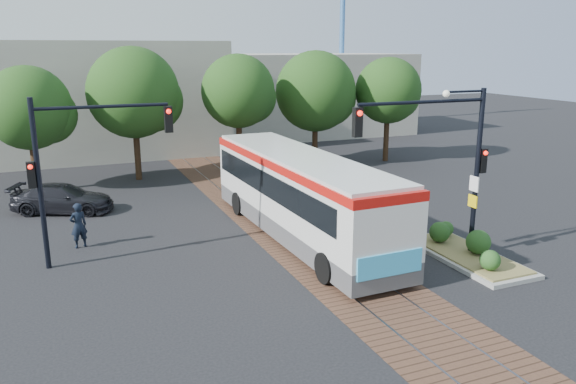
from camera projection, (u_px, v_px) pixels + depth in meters
name	position (u px, v px, depth m)	size (l,w,h in m)	color
ground	(339.00, 268.00, 19.88)	(120.00, 120.00, 0.00)	black
trackbed	(295.00, 234.00, 23.45)	(3.60, 40.00, 0.02)	#523525
tree_row	(231.00, 94.00, 33.78)	(26.40, 5.60, 7.67)	#382314
warehouses	(165.00, 96.00, 44.40)	(40.00, 13.00, 8.00)	#ADA899
crane	(343.00, 12.00, 54.24)	(8.00, 0.50, 18.00)	#3F72B2
city_bus	(300.00, 192.00, 22.72)	(3.08, 12.90, 3.43)	#49494C
traffic_island	(466.00, 249.00, 20.80)	(2.20, 5.20, 1.13)	gray
signal_pole_main	(451.00, 149.00, 19.56)	(5.49, 0.46, 6.00)	black
signal_pole_left	(73.00, 158.00, 19.35)	(4.99, 0.34, 6.00)	black
officer	(78.00, 225.00, 21.71)	(0.65, 0.43, 1.79)	black
parked_car	(63.00, 198.00, 26.43)	(1.89, 4.64, 1.35)	black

